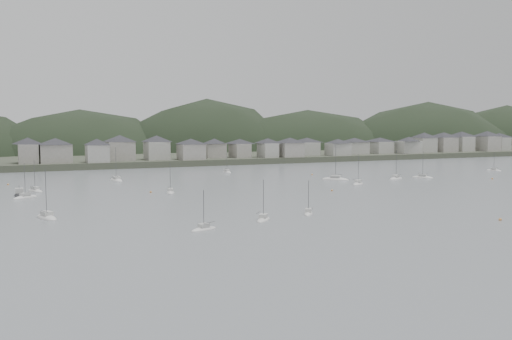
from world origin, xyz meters
name	(u,v)px	position (x,y,z in m)	size (l,w,h in m)	color
ground	(406,228)	(0.00, 0.00, 0.00)	(900.00, 900.00, 0.00)	slate
far_shore_land	(126,152)	(0.00, 295.00, 1.50)	(900.00, 250.00, 3.00)	#383D2D
forested_ridge	(142,173)	(4.83, 269.40, -11.28)	(851.55, 103.94, 102.57)	black
waterfront_town	(261,146)	(50.59, 183.34, 8.66)	(451.48, 28.46, 12.92)	gray
sailboat_lead	(35,191)	(-65.73, 95.35, 0.18)	(5.56, 8.01, 10.55)	silver
moored_fleet	(243,194)	(-10.16, 61.69, 0.18)	(233.92, 155.29, 14.02)	silver
motor_launch_far	(19,195)	(-70.35, 85.97, 0.29)	(3.01, 7.79, 3.85)	black
mooring_buoys	(293,187)	(11.73, 71.86, 0.15)	(167.82, 120.04, 0.70)	#D18945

